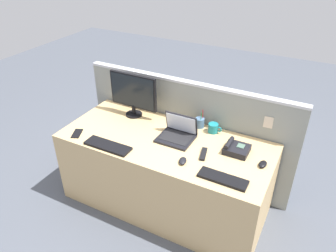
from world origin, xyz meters
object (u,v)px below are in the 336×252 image
object	(u,v)px
desk_phone	(236,149)
cell_phone_black_slab	(77,133)
keyboard_main	(108,146)
desktop_monitor	(133,93)
pen_cup	(200,123)
tv_remote	(203,154)
computer_mouse_right_hand	(263,164)
laptop	(178,133)
computer_mouse_left_hand	(183,161)
coffee_mug	(213,128)
keyboard_spare	(223,179)

from	to	relation	value
desk_phone	cell_phone_black_slab	size ratio (longest dim) A/B	1.33
desk_phone	keyboard_main	xyz separation A→B (m)	(-1.00, -0.44, -0.02)
keyboard_main	cell_phone_black_slab	xyz separation A→B (m)	(-0.38, 0.04, -0.01)
desktop_monitor	pen_cup	xyz separation A→B (m)	(0.68, 0.08, -0.19)
keyboard_main	tv_remote	xyz separation A→B (m)	(0.77, 0.27, -0.00)
computer_mouse_right_hand	desk_phone	bearing A→B (deg)	166.29
desktop_monitor	cell_phone_black_slab	size ratio (longest dim) A/B	3.35
laptop	computer_mouse_left_hand	size ratio (longest dim) A/B	3.08
desk_phone	computer_mouse_left_hand	bearing A→B (deg)	-134.48
coffee_mug	pen_cup	bearing A→B (deg)	169.94
keyboard_main	computer_mouse_left_hand	distance (m)	0.67
keyboard_main	computer_mouse_left_hand	bearing A→B (deg)	8.95
computer_mouse_left_hand	coffee_mug	bearing A→B (deg)	69.33
keyboard_main	coffee_mug	size ratio (longest dim) A/B	3.26
pen_cup	tv_remote	size ratio (longest dim) A/B	1.03
cell_phone_black_slab	pen_cup	bearing A→B (deg)	9.96
laptop	computer_mouse_left_hand	distance (m)	0.37
laptop	desk_phone	distance (m)	0.53
desktop_monitor	pen_cup	bearing A→B (deg)	7.11
computer_mouse_right_hand	computer_mouse_left_hand	xyz separation A→B (m)	(-0.58, -0.26, 0.00)
pen_cup	cell_phone_black_slab	size ratio (longest dim) A/B	1.17
tv_remote	computer_mouse_left_hand	bearing A→B (deg)	-136.49
pen_cup	desktop_monitor	bearing A→B (deg)	-172.89
desk_phone	computer_mouse_right_hand	xyz separation A→B (m)	(0.25, -0.08, -0.02)
laptop	keyboard_main	xyz separation A→B (m)	(-0.47, -0.41, -0.04)
desktop_monitor	cell_phone_black_slab	bearing A→B (deg)	-116.10
desktop_monitor	computer_mouse_right_hand	world-z (taller)	desktop_monitor
cell_phone_black_slab	desktop_monitor	bearing A→B (deg)	40.00
desktop_monitor	computer_mouse_left_hand	bearing A→B (deg)	-32.20
computer_mouse_right_hand	tv_remote	world-z (taller)	computer_mouse_right_hand
laptop	desk_phone	xyz separation A→B (m)	(0.53, 0.03, -0.02)
keyboard_main	pen_cup	xyz separation A→B (m)	(0.57, 0.67, 0.04)
cell_phone_black_slab	tv_remote	xyz separation A→B (m)	(1.15, 0.24, 0.01)
desktop_monitor	tv_remote	xyz separation A→B (m)	(0.88, -0.31, -0.23)
laptop	keyboard_main	size ratio (longest dim) A/B	0.73
cell_phone_black_slab	tv_remote	distance (m)	1.17
laptop	pen_cup	bearing A→B (deg)	67.87
desk_phone	computer_mouse_left_hand	world-z (taller)	desk_phone
laptop	coffee_mug	distance (m)	0.34
computer_mouse_left_hand	tv_remote	size ratio (longest dim) A/B	0.59
tv_remote	coffee_mug	distance (m)	0.38
coffee_mug	keyboard_spare	bearing A→B (deg)	-62.94
tv_remote	keyboard_spare	bearing A→B (deg)	-55.70
desk_phone	keyboard_main	bearing A→B (deg)	-156.14
keyboard_spare	laptop	bearing A→B (deg)	147.52
desktop_monitor	tv_remote	world-z (taller)	desktop_monitor
laptop	pen_cup	distance (m)	0.28
keyboard_main	coffee_mug	xyz separation A→B (m)	(0.72, 0.65, 0.03)
laptop	keyboard_main	distance (m)	0.62
desk_phone	computer_mouse_right_hand	bearing A→B (deg)	-18.84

